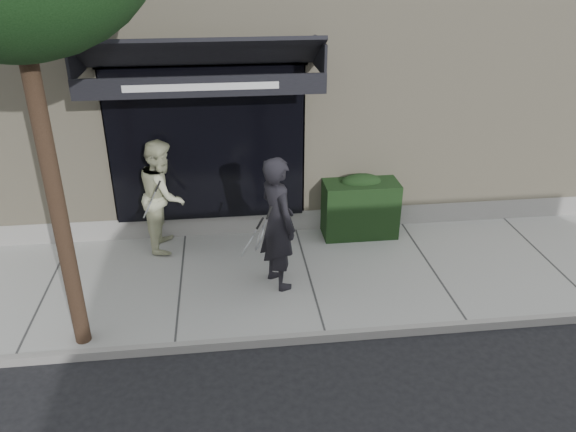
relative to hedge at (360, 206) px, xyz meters
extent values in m
plane|color=black|center=(-1.10, -1.25, -0.66)|extent=(80.00, 80.00, 0.00)
cube|color=#A4A49E|center=(-1.10, -1.25, -0.60)|extent=(20.00, 3.00, 0.12)
cube|color=gray|center=(-1.10, -2.80, -0.59)|extent=(20.00, 0.10, 0.14)
cube|color=#B7AA8B|center=(-1.10, 3.75, 2.09)|extent=(14.00, 7.00, 5.50)
cube|color=gray|center=(-1.10, 0.45, -0.41)|extent=(14.02, 0.42, 0.50)
cube|color=black|center=(-2.60, 0.30, 1.14)|extent=(3.20, 0.30, 2.60)
cube|color=gray|center=(-4.20, 0.45, 1.14)|extent=(0.08, 0.40, 2.60)
cube|color=gray|center=(-1.00, 0.45, 1.14)|extent=(0.08, 0.40, 2.60)
cube|color=gray|center=(-2.60, 0.45, 2.48)|extent=(3.36, 0.40, 0.12)
cube|color=black|center=(-2.60, -0.25, 2.74)|extent=(3.60, 1.03, 0.55)
cube|color=black|center=(-2.60, -0.75, 2.35)|extent=(3.60, 0.05, 0.30)
cube|color=white|center=(-2.60, -0.78, 2.35)|extent=(2.20, 0.01, 0.10)
cube|color=black|center=(-4.38, -0.25, 2.66)|extent=(0.04, 1.00, 0.45)
cube|color=black|center=(-0.82, -0.25, 2.66)|extent=(0.04, 1.00, 0.45)
cube|color=black|center=(0.00, 0.00, -0.04)|extent=(1.30, 0.70, 1.00)
ellipsoid|color=black|center=(0.00, 0.00, 0.46)|extent=(0.71, 0.38, 0.27)
cylinder|color=black|center=(-4.30, -2.55, 1.74)|extent=(0.20, 0.20, 4.80)
imported|color=black|center=(-1.60, -1.48, 0.49)|extent=(0.75, 0.88, 2.05)
torus|color=silver|center=(-1.89, -1.74, 0.40)|extent=(0.15, 0.32, 0.30)
cylinder|color=silver|center=(-1.89, -1.74, 0.40)|extent=(0.12, 0.28, 0.26)
cylinder|color=silver|center=(-1.89, -1.74, 0.40)|extent=(0.18, 0.04, 0.08)
cylinder|color=black|center=(-1.89, -1.74, 0.40)|extent=(0.20, 0.05, 0.10)
torus|color=silver|center=(-2.07, -1.80, 0.32)|extent=(0.25, 0.34, 0.28)
cylinder|color=silver|center=(-2.07, -1.80, 0.32)|extent=(0.21, 0.30, 0.24)
cylinder|color=silver|center=(-2.07, -1.80, 0.32)|extent=(0.17, 0.08, 0.10)
cylinder|color=black|center=(-2.07, -1.80, 0.32)|extent=(0.19, 0.10, 0.12)
imported|color=beige|center=(-3.38, -0.05, 0.41)|extent=(0.74, 0.94, 1.90)
torus|color=silver|center=(-3.60, -0.37, 0.33)|extent=(0.18, 0.31, 0.28)
cylinder|color=silver|center=(-3.60, -0.37, 0.33)|extent=(0.14, 0.28, 0.24)
cylinder|color=silver|center=(-3.60, -0.37, 0.33)|extent=(0.17, 0.03, 0.10)
cylinder|color=black|center=(-3.60, -0.37, 0.33)|extent=(0.19, 0.04, 0.12)
camera|label=1|loc=(-2.32, -8.77, 4.18)|focal=35.00mm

